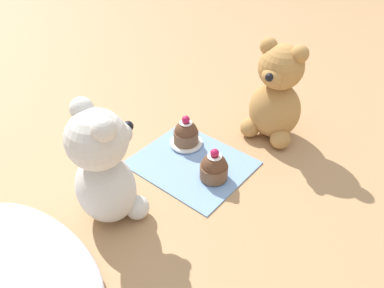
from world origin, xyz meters
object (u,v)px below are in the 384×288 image
at_px(cupcake_near_tan_bear, 186,133).
at_px(teddy_bear_cream, 104,168).
at_px(teddy_bear_tan, 276,96).
at_px(cupcake_near_cream_bear, 214,168).
at_px(saucer_plate, 186,143).

bearing_deg(cupcake_near_tan_bear, teddy_bear_cream, 95.80).
xyz_separation_m(teddy_bear_tan, cupcake_near_cream_bear, (0.01, 0.22, -0.08)).
bearing_deg(cupcake_near_cream_bear, cupcake_near_tan_bear, -23.14).
distance_m(teddy_bear_tan, cupcake_near_tan_bear, 0.22).
relative_size(teddy_bear_cream, saucer_plate, 3.10).
distance_m(teddy_bear_cream, cupcake_near_cream_bear, 0.23).
height_order(teddy_bear_tan, saucer_plate, teddy_bear_tan).
xyz_separation_m(teddy_bear_cream, saucer_plate, (0.03, -0.25, -0.10)).
relative_size(cupcake_near_cream_bear, saucer_plate, 0.96).
xyz_separation_m(teddy_bear_tan, saucer_plate, (0.13, 0.17, -0.10)).
height_order(teddy_bear_tan, cupcake_near_tan_bear, teddy_bear_tan).
bearing_deg(cupcake_near_cream_bear, teddy_bear_cream, 64.76).
height_order(cupcake_near_cream_bear, saucer_plate, cupcake_near_cream_bear).
bearing_deg(cupcake_near_cream_bear, saucer_plate, -23.14).
distance_m(saucer_plate, cupcake_near_tan_bear, 0.03).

